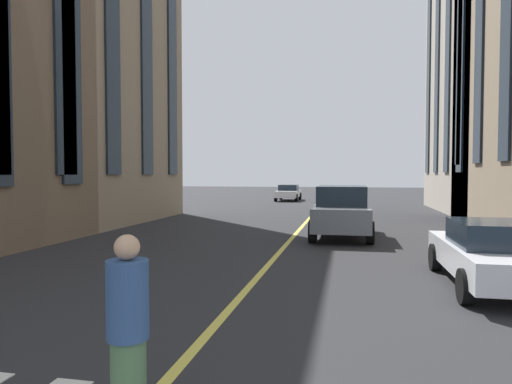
{
  "coord_description": "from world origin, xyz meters",
  "views": [
    {
      "loc": [
        -0.23,
        -1.98,
        2.32
      ],
      "look_at": [
        13.26,
        0.76,
        1.77
      ],
      "focal_mm": 32.0,
      "sensor_mm": 36.0,
      "label": 1
    }
  ],
  "objects_px": {
    "car_white_parked_b": "(288,192)",
    "car_grey_mid": "(342,211)",
    "pedestrian_companion": "(128,333)",
    "car_white_oncoming": "(494,253)"
  },
  "relations": [
    {
      "from": "car_white_parked_b",
      "to": "car_grey_mid",
      "type": "xyz_separation_m",
      "value": [
        -22.28,
        -4.87,
        0.27
      ]
    },
    {
      "from": "pedestrian_companion",
      "to": "car_white_oncoming",
      "type": "bearing_deg",
      "value": -37.87
    },
    {
      "from": "car_white_parked_b",
      "to": "pedestrian_companion",
      "type": "height_order",
      "value": "pedestrian_companion"
    },
    {
      "from": "pedestrian_companion",
      "to": "car_white_parked_b",
      "type": "bearing_deg",
      "value": 5.1
    },
    {
      "from": "car_grey_mid",
      "to": "pedestrian_companion",
      "type": "height_order",
      "value": "car_grey_mid"
    },
    {
      "from": "car_white_oncoming",
      "to": "pedestrian_companion",
      "type": "height_order",
      "value": "pedestrian_companion"
    },
    {
      "from": "car_white_parked_b",
      "to": "pedestrian_companion",
      "type": "bearing_deg",
      "value": -174.9
    },
    {
      "from": "car_grey_mid",
      "to": "car_white_oncoming",
      "type": "distance_m",
      "value": 7.61
    },
    {
      "from": "car_white_oncoming",
      "to": "pedestrian_companion",
      "type": "relative_size",
      "value": 2.47
    },
    {
      "from": "car_white_parked_b",
      "to": "car_grey_mid",
      "type": "relative_size",
      "value": 0.94
    }
  ]
}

